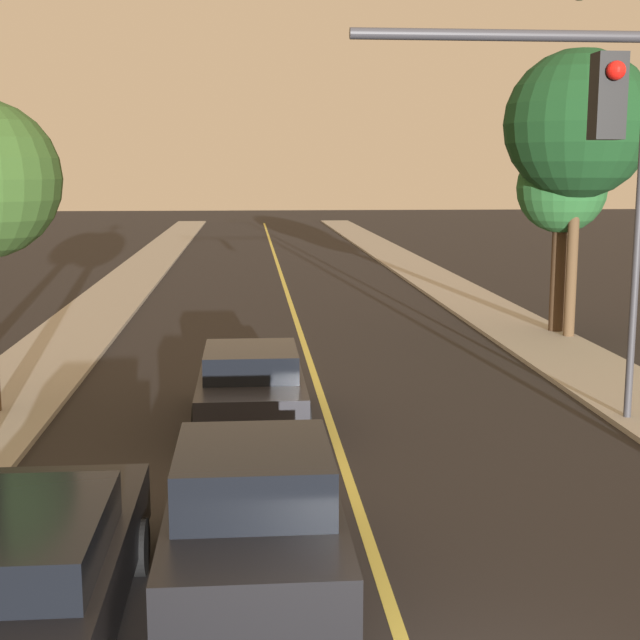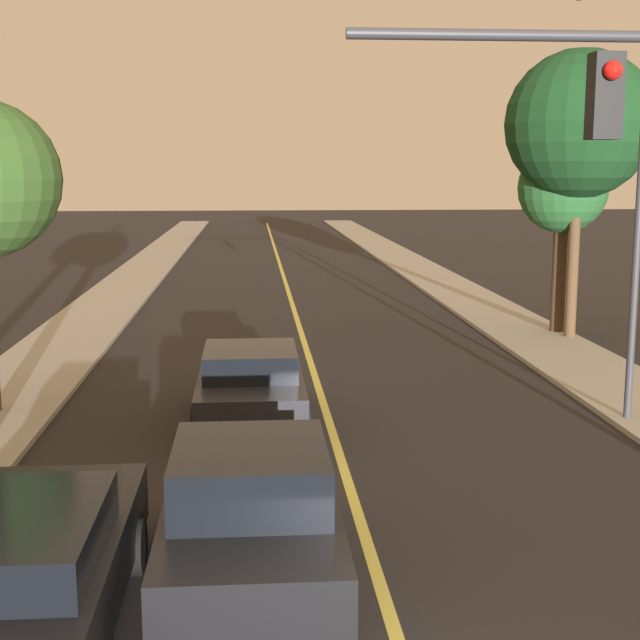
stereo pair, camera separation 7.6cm
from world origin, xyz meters
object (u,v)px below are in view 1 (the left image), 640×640
(car_near_lane_front, at_px, (254,516))
(streetlamp_right, at_px, (626,150))
(car_near_lane_second, at_px, (251,384))
(car_outer_lane_front, at_px, (18,577))
(tree_right_far, at_px, (562,191))
(tree_right_near, at_px, (578,125))

(car_near_lane_front, height_order, streetlamp_right, streetlamp_right)
(car_near_lane_second, relative_size, streetlamp_right, 0.55)
(car_outer_lane_front, distance_m, tree_right_far, 20.21)
(car_near_lane_second, bearing_deg, car_near_lane_front, -90.00)
(car_near_lane_second, xyz_separation_m, car_outer_lane_front, (-2.32, -7.89, 0.01))
(tree_right_far, bearing_deg, car_near_lane_front, -120.18)
(streetlamp_right, distance_m, tree_right_near, 8.56)
(car_near_lane_second, distance_m, streetlamp_right, 8.05)
(car_near_lane_front, relative_size, car_near_lane_second, 1.03)
(streetlamp_right, xyz_separation_m, tree_right_far, (2.10, 9.06, -0.94))
(car_outer_lane_front, relative_size, tree_right_near, 0.66)
(car_outer_lane_front, bearing_deg, tree_right_near, 54.17)
(streetlamp_right, distance_m, tree_right_far, 9.35)
(streetlamp_right, relative_size, tree_right_near, 1.01)
(car_near_lane_second, bearing_deg, tree_right_far, 43.99)
(car_near_lane_second, bearing_deg, car_outer_lane_front, -106.39)
(car_near_lane_front, distance_m, car_near_lane_second, 6.70)
(streetlamp_right, bearing_deg, tree_right_near, 75.14)
(car_near_lane_front, xyz_separation_m, tree_right_far, (8.89, 15.28, 3.27))
(car_outer_lane_front, bearing_deg, car_near_lane_second, 73.61)
(car_near_lane_front, height_order, car_outer_lane_front, car_near_lane_front)
(car_near_lane_front, bearing_deg, tree_right_far, 59.82)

